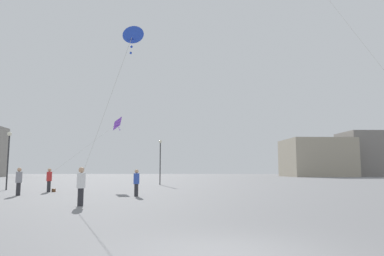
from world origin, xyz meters
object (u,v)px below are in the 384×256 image
(person_in_grey, at_px, (19,180))
(lamppost_west, at_px, (160,155))
(person_in_white, at_px, (81,185))
(person_in_red, at_px, (49,179))
(person_in_blue, at_px, (136,181))
(lamppost_east, at_px, (9,151))
(building_centre_hall, at_px, (316,158))
(kite_cobalt_diamond, at_px, (132,37))
(handbag_beside_flyer, at_px, (54,190))
(building_right_hall, at_px, (375,154))
(kite_violet_delta, at_px, (116,124))

(person_in_grey, height_order, lamppost_west, lamppost_west)
(person_in_grey, relative_size, person_in_white, 1.02)
(person_in_red, height_order, person_in_blue, person_in_red)
(lamppost_east, bearing_deg, person_in_grey, -59.50)
(building_centre_hall, relative_size, lamppost_east, 3.27)
(kite_cobalt_diamond, xyz_separation_m, handbag_beside_flyer, (-7.62, 14.27, -6.73))
(building_right_hall, distance_m, handbag_beside_flyer, 91.83)
(lamppost_west, bearing_deg, person_in_red, -121.63)
(person_in_blue, height_order, kite_cobalt_diamond, kite_cobalt_diamond)
(person_in_grey, bearing_deg, lamppost_east, -168.17)
(kite_cobalt_diamond, height_order, lamppost_west, kite_cobalt_diamond)
(person_in_blue, distance_m, person_in_white, 6.28)
(person_in_white, xyz_separation_m, lamppost_west, (2.53, 23.51, 2.42))
(person_in_white, bearing_deg, handbag_beside_flyer, 115.92)
(person_in_red, bearing_deg, person_in_blue, -63.76)
(building_centre_hall, distance_m, lamppost_west, 62.51)
(kite_cobalt_diamond, relative_size, handbag_beside_flyer, 18.46)
(person_in_blue, height_order, lamppost_east, lamppost_east)
(person_in_red, relative_size, building_centre_hall, 0.11)
(lamppost_east, bearing_deg, kite_cobalt_diamond, -53.69)
(person_in_white, bearing_deg, person_in_grey, 131.62)
(person_in_white, height_order, lamppost_west, lamppost_west)
(building_right_hall, xyz_separation_m, lamppost_east, (-68.19, -63.57, -2.69))
(person_in_blue, bearing_deg, building_right_hall, -103.78)
(person_in_grey, distance_m, person_in_white, 9.17)
(lamppost_east, bearing_deg, handbag_beside_flyer, -28.52)
(person_in_grey, relative_size, kite_violet_delta, 0.26)
(person_in_red, xyz_separation_m, lamppost_west, (7.83, 12.71, 2.42))
(person_in_blue, bearing_deg, kite_cobalt_diamond, 119.59)
(building_right_hall, relative_size, handbag_beside_flyer, 54.79)
(person_in_red, bearing_deg, building_centre_hall, 23.83)
(person_in_blue, relative_size, building_centre_hall, 0.11)
(building_centre_hall, bearing_deg, lamppost_east, -130.06)
(person_in_white, xyz_separation_m, building_centre_hall, (40.47, 73.18, 3.81))
(person_in_blue, height_order, handbag_beside_flyer, person_in_blue)
(person_in_white, relative_size, building_right_hall, 0.10)
(building_centre_hall, bearing_deg, person_in_red, -126.26)
(kite_violet_delta, bearing_deg, handbag_beside_flyer, -120.71)
(person_in_red, relative_size, lamppost_west, 0.35)
(person_in_blue, height_order, person_in_white, person_in_white)
(person_in_grey, height_order, lamppost_east, lamppost_east)
(person_in_white, height_order, kite_violet_delta, kite_violet_delta)
(kite_violet_delta, height_order, building_right_hall, building_right_hall)
(building_right_hall, bearing_deg, lamppost_east, -137.01)
(kite_violet_delta, xyz_separation_m, handbag_beside_flyer, (-3.58, -6.03, -5.92))
(person_in_white, relative_size, handbag_beside_flyer, 5.58)
(kite_cobalt_diamond, xyz_separation_m, building_centre_hall, (37.79, 76.55, -2.06))
(person_in_grey, height_order, person_in_white, person_in_grey)
(person_in_white, xyz_separation_m, building_right_hall, (58.47, 77.07, 4.99))
(person_in_red, distance_m, building_right_hall, 92.09)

